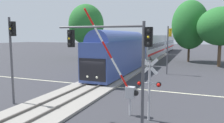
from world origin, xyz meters
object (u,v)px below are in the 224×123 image
object	(u,v)px
oak_far_right	(221,26)
crossing_gate_near	(124,81)
elm_centre_background	(190,25)
traffic_signal_near_right	(116,47)
commuter_train	(152,46)
pine_left_background	(86,24)
crossing_signal_mast	(149,82)
traffic_signal_median	(12,47)
traffic_signal_far_side	(169,42)

from	to	relation	value
oak_far_right	crossing_gate_near	bearing A→B (deg)	-106.34
elm_centre_background	traffic_signal_near_right	bearing A→B (deg)	-94.79
elm_centre_background	oak_far_right	xyz separation A→B (m)	(4.72, -5.06, -0.54)
traffic_signal_near_right	commuter_train	bearing A→B (deg)	98.04
traffic_signal_near_right	oak_far_right	bearing A→B (deg)	74.62
commuter_train	crossing_gate_near	distance (m)	34.53
pine_left_background	elm_centre_background	size ratio (longest dim) A/B	1.01
commuter_train	oak_far_right	size ratio (longest dim) A/B	6.54
commuter_train	crossing_signal_mast	distance (m)	35.17
traffic_signal_near_right	elm_centre_background	size ratio (longest dim) A/B	0.50
crossing_gate_near	crossing_signal_mast	xyz separation A→B (m)	(1.63, -0.38, 0.16)
crossing_signal_mast	pine_left_background	size ratio (longest dim) A/B	0.33
traffic_signal_median	elm_centre_background	bearing A→B (deg)	71.24
pine_left_background	traffic_signal_far_side	bearing A→B (deg)	-35.19
crossing_signal_mast	traffic_signal_far_side	bearing A→B (deg)	93.06
crossing_signal_mast	traffic_signal_far_side	distance (m)	15.84
commuter_train	elm_centre_background	world-z (taller)	elm_centre_background
crossing_signal_mast	oak_far_right	size ratio (longest dim) A/B	0.40
crossing_gate_near	elm_centre_background	world-z (taller)	elm_centre_background
traffic_signal_near_right	traffic_signal_far_side	xyz separation A→B (m)	(0.74, 16.87, -0.23)
crossing_gate_near	traffic_signal_far_side	bearing A→B (deg)	87.07
crossing_gate_near	elm_centre_background	bearing A→B (deg)	84.90
traffic_signal_median	traffic_signal_far_side	xyz separation A→B (m)	(8.72, 16.26, -0.06)
traffic_signal_far_side	crossing_signal_mast	bearing A→B (deg)	-86.94
pine_left_background	elm_centre_background	bearing A→B (deg)	5.70
crossing_gate_near	traffic_signal_median	xyz separation A→B (m)	(-7.94, -0.92, 1.97)
crossing_signal_mast	traffic_signal_near_right	bearing A→B (deg)	-144.23
commuter_train	traffic_signal_near_right	bearing A→B (deg)	-81.96
crossing_gate_near	commuter_train	bearing A→B (deg)	98.33
commuter_train	crossing_signal_mast	size ratio (longest dim) A/B	16.23
commuter_train	oak_far_right	distance (m)	15.63
crossing_gate_near	oak_far_right	distance (m)	26.79
crossing_gate_near	crossing_signal_mast	size ratio (longest dim) A/B	1.77
crossing_signal_mast	oak_far_right	distance (m)	26.73
traffic_signal_near_right	traffic_signal_median	xyz separation A→B (m)	(-7.98, 0.61, -0.17)
elm_centre_background	oak_far_right	world-z (taller)	elm_centre_background
pine_left_background	traffic_signal_near_right	bearing A→B (deg)	-59.28
crossing_signal_mast	traffic_signal_median	size ratio (longest dim) A/B	0.61
crossing_signal_mast	commuter_train	bearing A→B (deg)	100.86
crossing_gate_near	elm_centre_background	distance (m)	30.94
commuter_train	crossing_gate_near	xyz separation A→B (m)	(5.00, -34.16, -0.60)
crossing_gate_near	pine_left_background	world-z (taller)	pine_left_background
crossing_signal_mast	pine_left_background	world-z (taller)	pine_left_background
crossing_signal_mast	traffic_signal_median	bearing A→B (deg)	-176.80
oak_far_right	traffic_signal_far_side	bearing A→B (deg)	-123.51
crossing_signal_mast	traffic_signal_far_side	size ratio (longest dim) A/B	0.62
oak_far_right	traffic_signal_median	bearing A→B (deg)	-120.31
traffic_signal_far_side	pine_left_background	bearing A→B (deg)	144.81
commuter_train	traffic_signal_median	size ratio (longest dim) A/B	9.89
commuter_train	traffic_signal_far_side	world-z (taller)	traffic_signal_far_side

